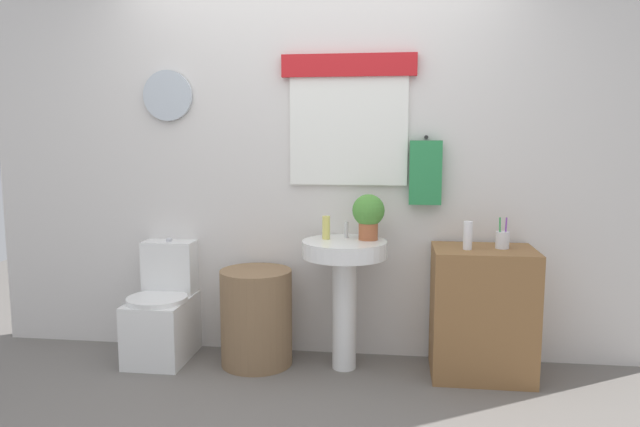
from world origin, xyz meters
TOP-DOWN VIEW (x-y plane):
  - back_wall at (0.00, 1.15)m, footprint 4.40×0.18m
  - toilet at (-0.96, 0.88)m, footprint 0.38×0.51m
  - laundry_hamper at (-0.33, 0.85)m, footprint 0.45×0.45m
  - pedestal_sink at (0.23, 0.85)m, footprint 0.52×0.52m
  - faucet at (0.23, 0.97)m, footprint 0.03×0.03m
  - wooden_cabinet at (1.06, 0.85)m, footprint 0.60×0.44m
  - soap_bottle at (0.11, 0.90)m, footprint 0.05×0.05m
  - potted_plant at (0.37, 0.91)m, footprint 0.20×0.20m
  - lotion_bottle at (0.95, 0.81)m, footprint 0.05×0.05m
  - toothbrush_cup at (1.16, 0.87)m, footprint 0.08×0.08m

SIDE VIEW (x-z plane):
  - toilet at x=-0.96m, z-range -0.09..0.68m
  - laundry_hamper at x=-0.33m, z-range 0.00..0.61m
  - wooden_cabinet at x=1.06m, z-range 0.00..0.78m
  - pedestal_sink at x=0.23m, z-range 0.20..1.01m
  - toothbrush_cup at x=1.16m, z-range 0.74..0.93m
  - faucet at x=0.23m, z-range 0.81..0.91m
  - lotion_bottle at x=0.95m, z-range 0.78..0.95m
  - soap_bottle at x=0.11m, z-range 0.81..0.95m
  - potted_plant at x=0.37m, z-range 0.83..1.11m
  - back_wall at x=0.00m, z-range 0.01..2.61m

